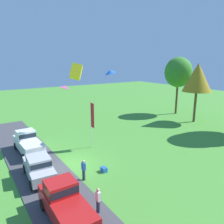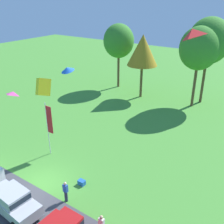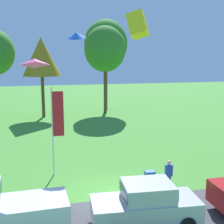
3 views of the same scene
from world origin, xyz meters
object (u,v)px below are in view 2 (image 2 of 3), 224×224
tree_center_back (119,41)px  flag_banner (49,123)px  kite_diamond_high_left (13,93)px  kite_diamond_topmost (192,33)px  tree_far_right (209,41)px  car_sedan_near_entrance (12,201)px  kite_box_high_right (43,87)px  person_on_lawn (66,192)px  tree_right_of_center (199,49)px  tree_lone_near (143,50)px  cooler_box (82,182)px  kite_delta_over_trees (67,69)px

tree_center_back → flag_banner: (5.70, -20.16, -3.97)m
kite_diamond_high_left → kite_diamond_topmost: kite_diamond_topmost is taller
tree_far_right → kite_diamond_high_left: (-8.55, -23.39, -1.72)m
car_sedan_near_entrance → kite_diamond_topmost: 15.57m
kite_diamond_topmost → kite_box_high_right: bearing=175.3°
kite_diamond_high_left → tree_center_back: bearing=101.6°
person_on_lawn → tree_far_right: bearing=85.2°
kite_diamond_topmost → car_sedan_near_entrance: bearing=-166.2°
tree_right_of_center → flag_banner: bearing=-110.1°
tree_lone_near → kite_diamond_high_left: 20.52m
car_sedan_near_entrance → cooler_box: 5.32m
car_sedan_near_entrance → cooler_box: bearing=67.9°
car_sedan_near_entrance → kite_delta_over_trees: size_ratio=3.99×
tree_center_back → flag_banner: 21.32m
car_sedan_near_entrance → tree_center_back: (-8.86, 26.76, 6.24)m
tree_center_back → kite_box_high_right: tree_center_back is taller
person_on_lawn → kite_diamond_high_left: 8.78m
tree_far_right → kite_diamond_high_left: bearing=-110.1°
cooler_box → kite_box_high_right: (-1.39, -1.60, 8.19)m
kite_delta_over_trees → kite_diamond_topmost: (11.88, -5.49, 4.41)m
cooler_box → flag_banner: bearing=161.3°
tree_far_right → kite_box_high_right: size_ratio=10.40×
person_on_lawn → cooler_box: (-0.26, 2.02, -0.68)m
tree_right_of_center → kite_delta_over_trees: tree_right_of_center is taller
tree_center_back → cooler_box: 25.43m
kite_diamond_high_left → kite_delta_over_trees: bearing=56.3°
person_on_lawn → tree_center_back: bearing=114.9°
tree_far_right → kite_delta_over_trees: (-6.06, -19.66, -0.21)m
cooler_box → kite_delta_over_trees: (-3.71, 3.11, 7.97)m
tree_far_right → flag_banner: (-7.49, -21.02, -5.08)m
tree_center_back → tree_right_of_center: (12.65, -1.12, 0.41)m
kite_diamond_topmost → cooler_box: bearing=163.7°
car_sedan_near_entrance → kite_diamond_high_left: kite_diamond_high_left is taller
kite_diamond_high_left → kite_box_high_right: kite_box_high_right is taller
tree_right_of_center → kite_diamond_high_left: 22.87m
flag_banner → cooler_box: bearing=-18.7°
tree_right_of_center → kite_box_high_right: bearing=-98.1°
car_sedan_near_entrance → tree_far_right: tree_far_right is taller
tree_lone_near → kite_box_high_right: (4.21, -21.49, 1.60)m
tree_lone_near → kite_diamond_topmost: 26.81m
tree_center_back → cooler_box: bearing=-63.7°
tree_lone_near → tree_far_right: bearing=19.9°
tree_far_right → tree_center_back: bearing=-176.2°
flag_banner → cooler_box: size_ratio=9.34×
tree_lone_near → tree_right_of_center: bearing=6.8°
car_sedan_near_entrance → tree_lone_near: bearing=98.3°
kite_diamond_topmost → tree_far_right: bearing=103.0°
tree_center_back → tree_lone_near: bearing=-20.9°
tree_lone_near → tree_right_of_center: size_ratio=0.86×
person_on_lawn → kite_diamond_topmost: kite_diamond_topmost is taller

